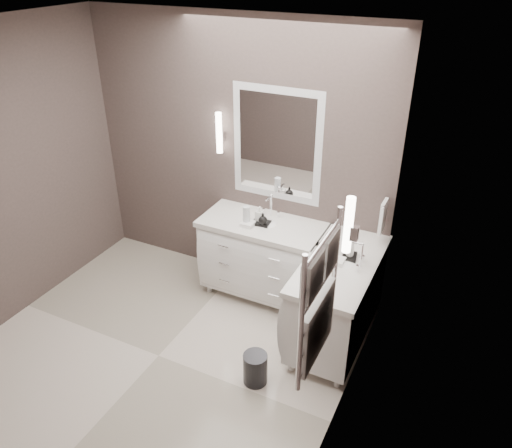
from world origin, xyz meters
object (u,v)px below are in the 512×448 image
at_px(vanity_right, 338,296).
at_px(towel_ladder, 318,306).
at_px(vanity_back, 264,255).
at_px(waste_bin, 255,368).

relative_size(vanity_right, towel_ladder, 1.38).
xyz_separation_m(vanity_back, towel_ladder, (1.10, -1.63, 0.91)).
height_order(vanity_right, towel_ladder, towel_ladder).
bearing_deg(vanity_right, vanity_back, 159.62).
bearing_deg(vanity_back, towel_ladder, -55.90).
height_order(vanity_right, waste_bin, vanity_right).
xyz_separation_m(vanity_back, waste_bin, (0.45, -1.11, -0.34)).
distance_m(towel_ladder, waste_bin, 1.50).
bearing_deg(towel_ladder, vanity_back, 124.10).
xyz_separation_m(vanity_back, vanity_right, (0.88, -0.33, 0.00)).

